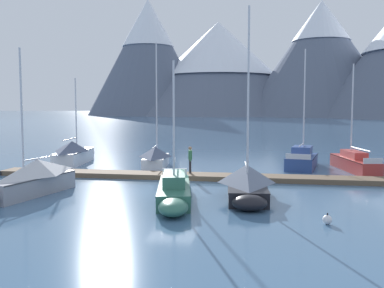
% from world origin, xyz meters
% --- Properties ---
extents(ground_plane, '(700.00, 700.00, 0.00)m').
position_xyz_m(ground_plane, '(0.00, 0.00, 0.00)').
color(ground_plane, '#426689').
extents(mountain_west_summit, '(58.92, 58.92, 56.09)m').
position_xyz_m(mountain_west_summit, '(-54.51, 185.94, 29.18)').
color(mountain_west_summit, slate).
rests_on(mountain_west_summit, ground).
extents(mountain_central_massif, '(94.38, 94.38, 46.08)m').
position_xyz_m(mountain_central_massif, '(-21.38, 196.27, 24.75)').
color(mountain_central_massif, slate).
rests_on(mountain_central_massif, ground).
extents(mountain_shoulder_ridge, '(68.75, 68.75, 50.65)m').
position_xyz_m(mountain_shoulder_ridge, '(26.17, 179.04, 26.05)').
color(mountain_shoulder_ridge, slate).
rests_on(mountain_shoulder_ridge, ground).
extents(dock, '(24.57, 2.23, 0.30)m').
position_xyz_m(dock, '(0.00, 4.00, 0.14)').
color(dock, brown).
rests_on(dock, ground).
extents(sailboat_nearest_berth, '(2.54, 7.04, 6.75)m').
position_xyz_m(sailboat_nearest_berth, '(-10.13, 9.69, 0.84)').
color(sailboat_nearest_berth, white).
rests_on(sailboat_nearest_berth, ground).
extents(sailboat_second_berth, '(2.52, 6.35, 7.36)m').
position_xyz_m(sailboat_second_berth, '(-6.79, -2.56, 0.86)').
color(sailboat_second_berth, '#93939E').
rests_on(sailboat_second_berth, ground).
extents(sailboat_mid_dock_port, '(2.22, 5.72, 9.16)m').
position_xyz_m(sailboat_mid_dock_port, '(-3.18, 8.65, 0.75)').
color(sailboat_mid_dock_port, silver).
rests_on(sailboat_mid_dock_port, ground).
extents(sailboat_mid_dock_starboard, '(2.84, 7.31, 6.65)m').
position_xyz_m(sailboat_mid_dock_starboard, '(0.70, -2.64, 0.51)').
color(sailboat_mid_dock_starboard, '#336B56').
rests_on(sailboat_mid_dock_starboard, ground).
extents(sailboat_far_berth, '(2.44, 5.79, 9.20)m').
position_xyz_m(sailboat_far_berth, '(4.07, -1.31, 0.77)').
color(sailboat_far_berth, black).
rests_on(sailboat_far_berth, ground).
extents(sailboat_outer_slip, '(2.77, 6.24, 8.70)m').
position_xyz_m(sailboat_outer_slip, '(7.54, 10.52, 0.62)').
color(sailboat_outer_slip, navy).
rests_on(sailboat_outer_slip, ground).
extents(sailboat_end_of_dock, '(2.60, 7.18, 7.50)m').
position_xyz_m(sailboat_end_of_dock, '(10.90, 9.63, 0.58)').
color(sailboat_end_of_dock, '#B2332D').
rests_on(sailboat_end_of_dock, ground).
extents(person_on_dock, '(0.30, 0.58, 1.69)m').
position_xyz_m(person_on_dock, '(0.19, 4.31, 1.26)').
color(person_on_dock, '#232328').
rests_on(person_on_dock, dock).
extents(mooring_buoy_channel_marker, '(0.36, 0.36, 0.44)m').
position_xyz_m(mooring_buoy_channel_marker, '(7.38, -5.47, 0.18)').
color(mooring_buoy_channel_marker, white).
rests_on(mooring_buoy_channel_marker, ground).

